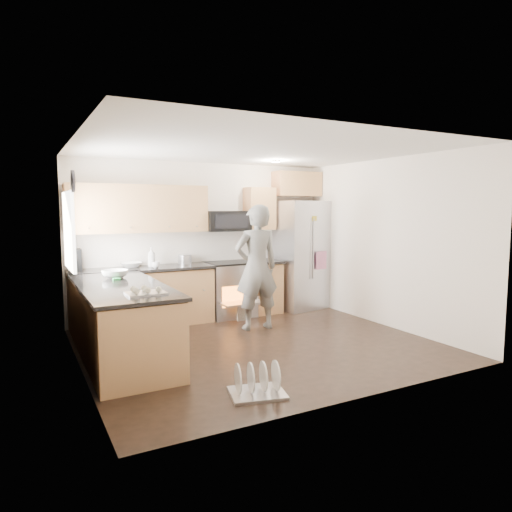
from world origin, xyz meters
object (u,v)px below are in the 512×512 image
stove_range (230,277)px  refrigerator (300,255)px  dish_rack (257,386)px  person (257,267)px

stove_range → refrigerator: (1.42, 0.01, 0.31)m
stove_range → refrigerator: 1.45m
stove_range → dish_rack: stove_range is taller
refrigerator → person: bearing=-155.9°
refrigerator → dish_rack: refrigerator is taller
person → dish_rack: bearing=66.3°
person → dish_rack: 2.64m
stove_range → dish_rack: (-1.15, -3.15, -0.59)m
refrigerator → person: size_ratio=1.04×
person → dish_rack: size_ratio=3.04×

